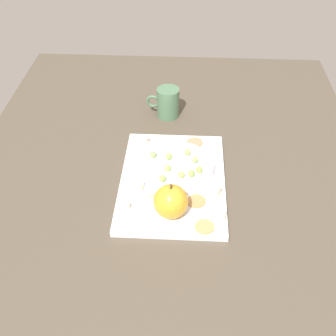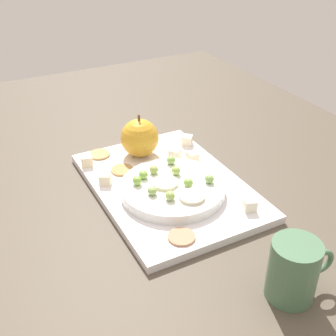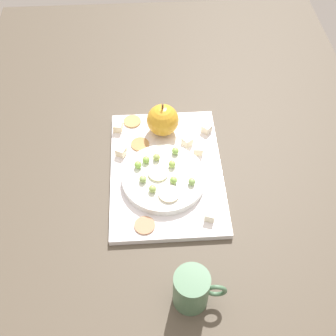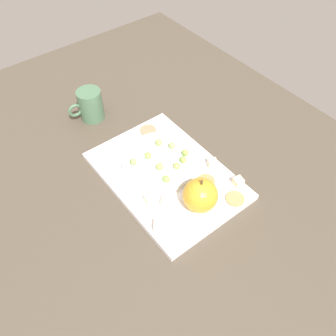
# 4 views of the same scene
# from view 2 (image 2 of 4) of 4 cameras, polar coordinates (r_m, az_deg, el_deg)

# --- Properties ---
(table) EXTENTS (1.43, 1.04, 0.04)m
(table) POSITION_cam_2_polar(r_m,az_deg,el_deg) (0.84, 0.07, -2.88)
(table) COLOR #4D4336
(table) RESTS_ON ground
(platter) EXTENTS (0.36, 0.25, 0.01)m
(platter) POSITION_cam_2_polar(r_m,az_deg,el_deg) (0.81, -0.07, -2.36)
(platter) COLOR white
(platter) RESTS_ON table
(serving_dish) EXTENTS (0.19, 0.19, 0.02)m
(serving_dish) POSITION_cam_2_polar(r_m,az_deg,el_deg) (0.77, 0.61, -2.72)
(serving_dish) COLOR white
(serving_dish) RESTS_ON platter
(apple_whole) EXTENTS (0.08, 0.08, 0.08)m
(apple_whole) POSITION_cam_2_polar(r_m,az_deg,el_deg) (0.88, -3.74, 3.96)
(apple_whole) COLOR gold
(apple_whole) RESTS_ON platter
(apple_stem) EXTENTS (0.01, 0.00, 0.01)m
(apple_stem) POSITION_cam_2_polar(r_m,az_deg,el_deg) (0.86, -3.84, 6.62)
(apple_stem) COLOR brown
(apple_stem) RESTS_ON apple_whole
(cheese_cube_0) EXTENTS (0.02, 0.02, 0.02)m
(cheese_cube_0) POSITION_cam_2_polar(r_m,az_deg,el_deg) (0.87, -10.60, 0.95)
(cheese_cube_0) COLOR #F9E9BD
(cheese_cube_0) RESTS_ON platter
(cheese_cube_1) EXTENTS (0.03, 0.03, 0.02)m
(cheese_cube_1) POSITION_cam_2_polar(r_m,az_deg,el_deg) (0.74, 10.68, -4.75)
(cheese_cube_1) COLOR white
(cheese_cube_1) RESTS_ON platter
(cheese_cube_2) EXTENTS (0.02, 0.02, 0.02)m
(cheese_cube_2) POSITION_cam_2_polar(r_m,az_deg,el_deg) (0.86, 3.26, 1.40)
(cheese_cube_2) COLOR #F8ECBD
(cheese_cube_2) RESTS_ON platter
(cheese_cube_3) EXTENTS (0.03, 0.03, 0.02)m
(cheese_cube_3) POSITION_cam_2_polar(r_m,az_deg,el_deg) (0.93, 2.54, 3.65)
(cheese_cube_3) COLOR white
(cheese_cube_3) RESTS_ON platter
(cheese_cube_4) EXTENTS (0.03, 0.03, 0.02)m
(cheese_cube_4) POSITION_cam_2_polar(r_m,az_deg,el_deg) (0.87, 0.91, 1.85)
(cheese_cube_4) COLOR beige
(cheese_cube_4) RESTS_ON platter
(cheese_cube_5) EXTENTS (0.03, 0.03, 0.02)m
(cheese_cube_5) POSITION_cam_2_polar(r_m,az_deg,el_deg) (0.80, -8.26, -1.43)
(cheese_cube_5) COLOR #F9EAC1
(cheese_cube_5) RESTS_ON platter
(cracker_0) EXTENTS (0.04, 0.04, 0.00)m
(cracker_0) POSITION_cam_2_polar(r_m,az_deg,el_deg) (0.68, 1.78, -9.01)
(cracker_0) COLOR tan
(cracker_0) RESTS_ON platter
(cracker_1) EXTENTS (0.04, 0.04, 0.00)m
(cracker_1) POSITION_cam_2_polar(r_m,az_deg,el_deg) (0.84, -6.02, -0.25)
(cracker_1) COLOR #B4844E
(cracker_1) RESTS_ON platter
(cracker_2) EXTENTS (0.04, 0.04, 0.00)m
(cracker_2) POSITION_cam_2_polar(r_m,az_deg,el_deg) (0.90, -9.00, 1.77)
(cracker_2) COLOR tan
(cracker_2) RESTS_ON platter
(grape_0) EXTENTS (0.02, 0.02, 0.02)m
(grape_0) POSITION_cam_2_polar(r_m,az_deg,el_deg) (0.79, -1.88, -0.22)
(grape_0) COLOR #9AB159
(grape_0) RESTS_ON serving_dish
(grape_1) EXTENTS (0.02, 0.02, 0.02)m
(grape_1) POSITION_cam_2_polar(r_m,az_deg,el_deg) (0.82, 0.38, 1.05)
(grape_1) COLOR #8ABA55
(grape_1) RESTS_ON serving_dish
(grape_2) EXTENTS (0.02, 0.02, 0.02)m
(grape_2) POSITION_cam_2_polar(r_m,az_deg,el_deg) (0.72, 0.28, -3.67)
(grape_2) COLOR #9CBA5C
(grape_2) RESTS_ON serving_dish
(grape_3) EXTENTS (0.02, 0.02, 0.02)m
(grape_3) POSITION_cam_2_polar(r_m,az_deg,el_deg) (0.78, -3.27, -0.86)
(grape_3) COLOR #89B54D
(grape_3) RESTS_ON serving_dish
(grape_4) EXTENTS (0.02, 0.02, 0.02)m
(grape_4) POSITION_cam_2_polar(r_m,az_deg,el_deg) (0.76, -4.09, -1.66)
(grape_4) COLOR #8BC34E
(grape_4) RESTS_ON serving_dish
(grape_5) EXTENTS (0.02, 0.02, 0.02)m
(grape_5) POSITION_cam_2_polar(r_m,az_deg,el_deg) (0.77, 5.45, -1.43)
(grape_5) COLOR #89B25D
(grape_5) RESTS_ON serving_dish
(grape_6) EXTENTS (0.02, 0.02, 0.02)m
(grape_6) POSITION_cam_2_polar(r_m,az_deg,el_deg) (0.76, 2.81, -1.89)
(grape_6) COLOR #8DC055
(grape_6) RESTS_ON serving_dish
(grape_7) EXTENTS (0.02, 0.02, 0.01)m
(grape_7) POSITION_cam_2_polar(r_m,az_deg,el_deg) (0.73, -2.10, -3.02)
(grape_7) COLOR #93B363
(grape_7) RESTS_ON serving_dish
(grape_8) EXTENTS (0.02, 0.02, 0.02)m
(grape_8) POSITION_cam_2_polar(r_m,az_deg,el_deg) (0.79, 0.88, -0.39)
(grape_8) COLOR #9DC158
(grape_8) RESTS_ON serving_dish
(apple_slice_0) EXTENTS (0.04, 0.04, 0.01)m
(apple_slice_0) POSITION_cam_2_polar(r_m,az_deg,el_deg) (0.76, -0.36, -1.99)
(apple_slice_0) COLOR #EEE9B9
(apple_slice_0) RESTS_ON serving_dish
(apple_slice_1) EXTENTS (0.04, 0.04, 0.01)m
(apple_slice_1) POSITION_cam_2_polar(r_m,az_deg,el_deg) (0.73, 3.13, -3.75)
(apple_slice_1) COLOR beige
(apple_slice_1) RESTS_ON serving_dish
(cup) EXTENTS (0.07, 0.10, 0.09)m
(cup) POSITION_cam_2_polar(r_m,az_deg,el_deg) (0.61, 16.19, -12.76)
(cup) COLOR #4A6F50
(cup) RESTS_ON table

